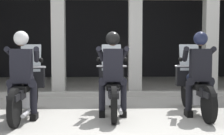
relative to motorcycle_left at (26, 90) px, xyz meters
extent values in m
plane|color=#A8A59E|center=(1.62, 3.10, -0.50)|extent=(80.00, 80.00, 0.00)
cube|color=black|center=(1.29, 7.25, 1.06)|extent=(11.37, 0.24, 3.13)
cube|color=beige|center=(0.26, 2.73, 0.84)|extent=(0.35, 0.36, 2.69)
cube|color=beige|center=(2.33, 2.73, 0.84)|extent=(0.35, 0.36, 2.69)
cube|color=beige|center=(4.40, 2.73, 0.84)|extent=(0.35, 0.36, 2.69)
cube|color=#B7B5AD|center=(1.29, 2.23, -0.44)|extent=(10.97, 0.24, 0.12)
cylinder|color=black|center=(0.00, 0.58, -0.18)|extent=(0.09, 0.64, 0.64)
cylinder|color=black|center=(0.00, -0.82, -0.18)|extent=(0.09, 0.64, 0.64)
cube|color=black|center=(0.00, 0.58, 0.03)|extent=(0.14, 0.44, 0.08)
cube|color=silver|center=(0.00, -0.17, -0.13)|extent=(0.28, 0.44, 0.28)
cube|color=black|center=(0.00, -0.12, 0.00)|extent=(0.18, 1.24, 0.16)
ellipsoid|color=black|center=(0.00, 0.10, 0.18)|extent=(0.26, 0.48, 0.22)
cube|color=black|center=(0.00, -0.30, 0.07)|extent=(0.24, 0.52, 0.10)
cube|color=black|center=(0.00, -0.76, 0.00)|extent=(0.16, 0.48, 0.10)
cylinder|color=silver|center=(0.00, 0.52, 0.06)|extent=(0.05, 0.24, 0.53)
cube|color=black|center=(0.00, 0.46, 0.20)|extent=(0.52, 0.16, 0.44)
sphere|color=silver|center=(0.00, 0.56, 0.22)|extent=(0.18, 0.18, 0.18)
cube|color=silver|center=(0.00, 0.44, 0.57)|extent=(0.40, 0.14, 0.54)
cylinder|color=silver|center=(0.00, 0.36, 0.40)|extent=(0.62, 0.04, 0.04)
cylinder|color=silver|center=(0.12, -0.52, -0.32)|extent=(0.07, 0.55, 0.07)
cube|color=black|center=(0.00, -0.32, 0.47)|extent=(0.36, 0.22, 0.60)
cube|color=#14193F|center=(0.00, -0.20, 0.49)|extent=(0.05, 0.02, 0.32)
sphere|color=tan|center=(0.00, -0.30, 0.92)|extent=(0.21, 0.21, 0.21)
sphere|color=silver|center=(0.00, -0.30, 0.95)|extent=(0.26, 0.26, 0.26)
cylinder|color=black|center=(0.14, -0.30, 0.16)|extent=(0.26, 0.29, 0.17)
cylinder|color=black|center=(0.20, -0.30, -0.12)|extent=(0.12, 0.12, 0.53)
cube|color=black|center=(0.20, -0.29, -0.44)|extent=(0.11, 0.26, 0.12)
cylinder|color=black|center=(-0.14, -0.30, 0.16)|extent=(0.26, 0.29, 0.17)
cylinder|color=black|center=(-0.20, -0.30, -0.12)|extent=(0.12, 0.12, 0.53)
cube|color=black|center=(-0.20, -0.29, -0.44)|extent=(0.11, 0.26, 0.12)
cylinder|color=black|center=(0.22, -0.09, 0.66)|extent=(0.19, 0.48, 0.31)
sphere|color=black|center=(0.26, 0.12, 0.55)|extent=(0.09, 0.09, 0.09)
cylinder|color=black|center=(-0.22, -0.09, 0.66)|extent=(0.19, 0.48, 0.31)
sphere|color=black|center=(-0.26, 0.12, 0.55)|extent=(0.09, 0.09, 0.09)
cylinder|color=black|center=(1.62, 0.79, -0.18)|extent=(0.09, 0.64, 0.64)
cylinder|color=black|center=(1.62, -0.61, -0.18)|extent=(0.09, 0.64, 0.64)
cube|color=black|center=(1.62, 0.79, 0.03)|extent=(0.14, 0.44, 0.08)
cube|color=silver|center=(1.62, 0.04, -0.13)|extent=(0.28, 0.44, 0.28)
cube|color=black|center=(1.62, 0.09, 0.00)|extent=(0.18, 1.24, 0.16)
ellipsoid|color=#1E2338|center=(1.62, 0.31, 0.18)|extent=(0.26, 0.48, 0.22)
cube|color=black|center=(1.62, -0.09, 0.07)|extent=(0.24, 0.52, 0.10)
cube|color=black|center=(1.62, -0.55, 0.00)|extent=(0.16, 0.48, 0.10)
cylinder|color=silver|center=(1.62, 0.73, 0.06)|extent=(0.05, 0.24, 0.53)
cube|color=black|center=(1.62, 0.67, 0.20)|extent=(0.52, 0.16, 0.44)
sphere|color=silver|center=(1.62, 0.77, 0.22)|extent=(0.18, 0.18, 0.18)
cube|color=silver|center=(1.62, 0.65, 0.57)|extent=(0.40, 0.14, 0.54)
cylinder|color=silver|center=(1.62, 0.57, 0.40)|extent=(0.62, 0.04, 0.04)
cylinder|color=silver|center=(1.74, -0.31, -0.32)|extent=(0.07, 0.55, 0.07)
cube|color=black|center=(1.62, -0.11, 0.47)|extent=(0.36, 0.22, 0.60)
cube|color=black|center=(1.62, 0.01, 0.49)|extent=(0.05, 0.02, 0.32)
sphere|color=tan|center=(1.62, -0.09, 0.92)|extent=(0.21, 0.21, 0.21)
sphere|color=black|center=(1.62, -0.09, 0.95)|extent=(0.26, 0.26, 0.26)
cylinder|color=black|center=(1.76, -0.09, 0.16)|extent=(0.26, 0.29, 0.17)
cylinder|color=black|center=(1.82, -0.09, -0.12)|extent=(0.12, 0.12, 0.53)
cube|color=black|center=(1.82, -0.08, -0.44)|extent=(0.11, 0.26, 0.12)
cylinder|color=black|center=(1.48, -0.09, 0.16)|extent=(0.26, 0.29, 0.17)
cylinder|color=black|center=(1.42, -0.09, -0.12)|extent=(0.12, 0.12, 0.53)
cube|color=black|center=(1.42, -0.08, -0.44)|extent=(0.11, 0.26, 0.12)
cylinder|color=black|center=(1.84, 0.12, 0.66)|extent=(0.19, 0.48, 0.31)
sphere|color=black|center=(1.88, 0.33, 0.55)|extent=(0.09, 0.09, 0.09)
cylinder|color=black|center=(1.40, 0.12, 0.66)|extent=(0.19, 0.48, 0.31)
sphere|color=black|center=(1.36, 0.33, 0.55)|extent=(0.09, 0.09, 0.09)
cylinder|color=black|center=(3.24, 0.74, -0.18)|extent=(0.09, 0.64, 0.64)
cylinder|color=black|center=(3.24, -0.66, -0.18)|extent=(0.09, 0.64, 0.64)
cube|color=black|center=(3.24, 0.74, 0.03)|extent=(0.14, 0.44, 0.08)
cube|color=silver|center=(3.24, -0.01, -0.13)|extent=(0.28, 0.44, 0.28)
cube|color=black|center=(3.24, 0.04, 0.00)|extent=(0.18, 1.24, 0.16)
ellipsoid|color=#1E2338|center=(3.24, 0.26, 0.18)|extent=(0.26, 0.48, 0.22)
cube|color=black|center=(3.24, -0.14, 0.07)|extent=(0.24, 0.52, 0.10)
cube|color=black|center=(3.24, -0.60, 0.00)|extent=(0.16, 0.48, 0.10)
cylinder|color=silver|center=(3.24, 0.68, 0.06)|extent=(0.05, 0.24, 0.53)
cube|color=black|center=(3.24, 0.62, 0.20)|extent=(0.52, 0.16, 0.44)
sphere|color=silver|center=(3.24, 0.72, 0.22)|extent=(0.18, 0.18, 0.18)
cube|color=silver|center=(3.24, 0.60, 0.57)|extent=(0.40, 0.14, 0.54)
cylinder|color=silver|center=(3.24, 0.52, 0.40)|extent=(0.62, 0.04, 0.04)
cylinder|color=silver|center=(3.36, -0.36, -0.32)|extent=(0.07, 0.55, 0.07)
cube|color=black|center=(3.24, -0.16, 0.47)|extent=(0.36, 0.22, 0.60)
cube|color=#14193F|center=(3.24, -0.04, 0.49)|extent=(0.05, 0.02, 0.32)
sphere|color=#936B51|center=(3.24, -0.14, 0.92)|extent=(0.21, 0.21, 0.21)
sphere|color=#191E38|center=(3.24, -0.14, 0.95)|extent=(0.26, 0.26, 0.26)
cylinder|color=black|center=(3.38, -0.14, 0.16)|extent=(0.26, 0.29, 0.17)
cylinder|color=black|center=(3.44, -0.14, -0.12)|extent=(0.12, 0.12, 0.53)
cube|color=black|center=(3.44, -0.13, -0.44)|extent=(0.11, 0.26, 0.12)
cylinder|color=black|center=(3.10, -0.14, 0.16)|extent=(0.26, 0.29, 0.17)
cylinder|color=black|center=(3.04, -0.14, -0.12)|extent=(0.12, 0.12, 0.53)
cube|color=black|center=(3.04, -0.13, -0.44)|extent=(0.11, 0.26, 0.12)
cylinder|color=black|center=(3.46, 0.07, 0.66)|extent=(0.19, 0.48, 0.31)
sphere|color=black|center=(3.50, 0.28, 0.55)|extent=(0.09, 0.09, 0.09)
cylinder|color=black|center=(3.02, 0.07, 0.66)|extent=(0.19, 0.48, 0.31)
sphere|color=black|center=(2.98, 0.28, 0.55)|extent=(0.09, 0.09, 0.09)
camera|label=1|loc=(1.40, -5.98, 0.86)|focal=51.24mm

